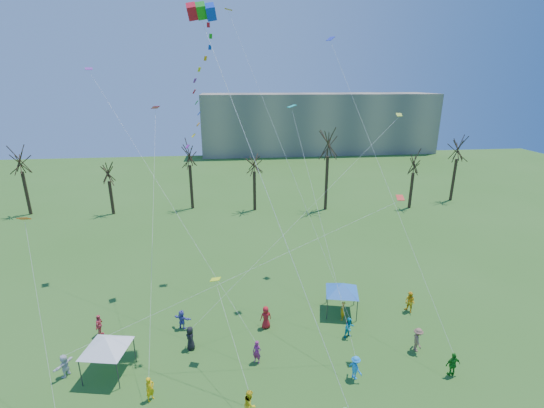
{
  "coord_description": "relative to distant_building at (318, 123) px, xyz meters",
  "views": [
    {
      "loc": [
        -1.87,
        -16.96,
        18.25
      ],
      "look_at": [
        0.72,
        5.0,
        11.0
      ],
      "focal_mm": 25.0,
      "sensor_mm": 36.0,
      "label": 1
    }
  ],
  "objects": [
    {
      "name": "bare_tree_row",
      "position": [
        -17.2,
        -45.76,
        -0.09
      ],
      "size": [
        69.1,
        9.11,
        12.4
      ],
      "color": "black",
      "rests_on": "ground"
    },
    {
      "name": "distant_building",
      "position": [
        0.0,
        0.0,
        0.0
      ],
      "size": [
        60.0,
        14.0,
        15.0
      ],
      "primitive_type": "cube",
      "color": "gray",
      "rests_on": "ground"
    },
    {
      "name": "small_kites_aloft",
      "position": [
        -23.42,
        -69.63,
        6.67
      ],
      "size": [
        27.1,
        17.88,
        31.99
      ],
      "color": "#F83A0D",
      "rests_on": "ground"
    },
    {
      "name": "canopy_tent_blue",
      "position": [
        -15.06,
        -72.82,
        -5.22
      ],
      "size": [
        3.48,
        3.48,
        2.69
      ],
      "color": "#3F3F44",
      "rests_on": "ground"
    },
    {
      "name": "big_box_kite",
      "position": [
        -25.19,
        -74.02,
        10.21
      ],
      "size": [
        4.63,
        6.6,
        23.93
      ],
      "color": "red",
      "rests_on": "ground"
    },
    {
      "name": "festival_crowd",
      "position": [
        -21.46,
        -77.2,
        -6.65
      ],
      "size": [
        26.4,
        9.74,
        1.83
      ],
      "color": "#B31816",
      "rests_on": "ground"
    },
    {
      "name": "canopy_tent_white",
      "position": [
        -32.02,
        -77.77,
        -5.15
      ],
      "size": [
        3.64,
        3.64,
        2.78
      ],
      "color": "#3F3F44",
      "rests_on": "ground"
    }
  ]
}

